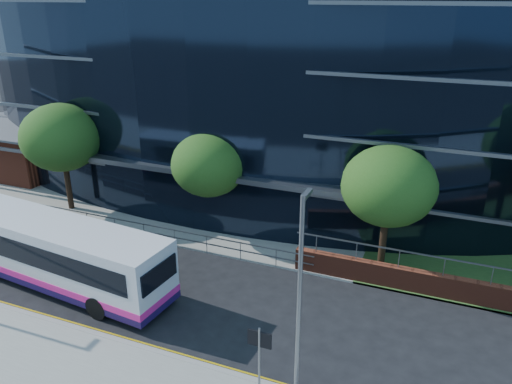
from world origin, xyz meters
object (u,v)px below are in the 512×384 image
at_px(tree_far_b, 209,165).
at_px(streetlight_east, 299,310).
at_px(tree_far_c, 389,186).
at_px(city_bus, 60,254).
at_px(tree_far_a, 61,138).
at_px(brick_pavilion, 17,148).
at_px(street_sign, 259,348).

bearing_deg(tree_far_b, streetlight_east, -52.37).
xyz_separation_m(tree_far_c, city_bus, (-13.95, -7.42, -2.80)).
distance_m(tree_far_a, city_bus, 10.07).
xyz_separation_m(brick_pavilion, city_bus, (15.05, -11.92, -0.21)).
relative_size(brick_pavilion, tree_far_a, 1.23).
bearing_deg(tree_far_a, tree_far_c, 0.00).
bearing_deg(tree_far_c, brick_pavilion, 171.18).
height_order(streetlight_east, city_bus, streetlight_east).
bearing_deg(tree_far_b, city_bus, -116.49).
bearing_deg(tree_far_a, brick_pavilion, 153.45).
xyz_separation_m(tree_far_a, tree_far_b, (10.00, 0.50, -0.65)).
xyz_separation_m(tree_far_b, streetlight_east, (9.00, -11.67, 0.23)).
bearing_deg(brick_pavilion, street_sign, -29.65).
bearing_deg(brick_pavilion, tree_far_c, -8.82).
height_order(tree_far_a, tree_far_c, tree_far_a).
height_order(street_sign, city_bus, city_bus).
distance_m(tree_far_b, city_bus, 9.19).
bearing_deg(tree_far_a, tree_far_b, 2.86).
bearing_deg(tree_far_c, streetlight_east, -95.11).
relative_size(street_sign, tree_far_b, 0.46).
height_order(brick_pavilion, tree_far_c, tree_far_c).
height_order(brick_pavilion, street_sign, brick_pavilion).
height_order(tree_far_a, streetlight_east, streetlight_east).
xyz_separation_m(tree_far_a, city_bus, (6.05, -7.42, -3.13)).
height_order(brick_pavilion, streetlight_east, streetlight_east).
height_order(tree_far_b, city_bus, tree_far_b).
distance_m(brick_pavilion, tree_far_c, 29.46).
distance_m(tree_far_c, streetlight_east, 11.22).
relative_size(streetlight_east, city_bus, 0.65).
distance_m(tree_far_a, tree_far_b, 10.03).
bearing_deg(streetlight_east, city_bus, 163.84).
distance_m(street_sign, city_bus, 11.89).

